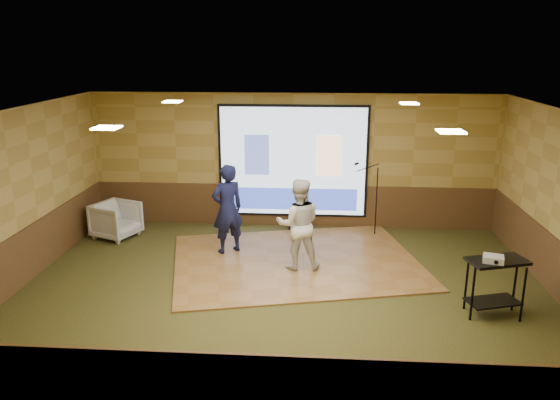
# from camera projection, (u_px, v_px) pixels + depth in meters

# --- Properties ---
(ground) EXTENTS (9.00, 9.00, 0.00)m
(ground) POSITION_uv_depth(u_px,v_px,m) (283.00, 291.00, 9.20)
(ground) COLOR #253116
(ground) RESTS_ON ground
(room_shell) EXTENTS (9.04, 7.04, 3.02)m
(room_shell) POSITION_uv_depth(u_px,v_px,m) (283.00, 170.00, 8.62)
(room_shell) COLOR #AE9448
(room_shell) RESTS_ON ground
(wainscot_back) EXTENTS (9.00, 0.04, 0.95)m
(wainscot_back) POSITION_uv_depth(u_px,v_px,m) (293.00, 205.00, 12.40)
(wainscot_back) COLOR #55321C
(wainscot_back) RESTS_ON ground
(wainscot_front) EXTENTS (9.00, 0.04, 0.95)m
(wainscot_front) POSITION_uv_depth(u_px,v_px,m) (261.00, 394.00, 5.73)
(wainscot_front) COLOR #55321C
(wainscot_front) RESTS_ON ground
(wainscot_left) EXTENTS (0.04, 7.00, 0.95)m
(wainscot_left) POSITION_uv_depth(u_px,v_px,m) (23.00, 258.00, 9.37)
(wainscot_left) COLOR #55321C
(wainscot_left) RESTS_ON ground
(wainscot_right) EXTENTS (0.04, 7.00, 0.95)m
(wainscot_right) POSITION_uv_depth(u_px,v_px,m) (560.00, 273.00, 8.77)
(wainscot_right) COLOR #55321C
(wainscot_right) RESTS_ON ground
(projector_screen) EXTENTS (3.32, 0.06, 2.52)m
(projector_screen) POSITION_uv_depth(u_px,v_px,m) (293.00, 163.00, 12.09)
(projector_screen) COLOR black
(projector_screen) RESTS_ON room_shell
(downlight_nw) EXTENTS (0.32, 0.32, 0.02)m
(downlight_nw) POSITION_uv_depth(u_px,v_px,m) (172.00, 102.00, 10.25)
(downlight_nw) COLOR #FDEBBE
(downlight_nw) RESTS_ON room_shell
(downlight_ne) EXTENTS (0.32, 0.32, 0.02)m
(downlight_ne) POSITION_uv_depth(u_px,v_px,m) (409.00, 103.00, 9.95)
(downlight_ne) COLOR #FDEBBE
(downlight_ne) RESTS_ON room_shell
(downlight_sw) EXTENTS (0.32, 0.32, 0.02)m
(downlight_sw) POSITION_uv_depth(u_px,v_px,m) (107.00, 128.00, 7.09)
(downlight_sw) COLOR #FDEBBE
(downlight_sw) RESTS_ON room_shell
(downlight_se) EXTENTS (0.32, 0.32, 0.02)m
(downlight_se) POSITION_uv_depth(u_px,v_px,m) (451.00, 131.00, 6.79)
(downlight_se) COLOR #FDEBBE
(downlight_se) RESTS_ON room_shell
(dance_floor) EXTENTS (5.25, 4.44, 0.03)m
(dance_floor) POSITION_uv_depth(u_px,v_px,m) (296.00, 261.00, 10.43)
(dance_floor) COLOR olive
(dance_floor) RESTS_ON ground
(player_left) EXTENTS (0.77, 0.72, 1.78)m
(player_left) POSITION_uv_depth(u_px,v_px,m) (227.00, 209.00, 10.63)
(player_left) COLOR #121639
(player_left) RESTS_ON dance_floor
(player_right) EXTENTS (0.88, 0.72, 1.69)m
(player_right) POSITION_uv_depth(u_px,v_px,m) (298.00, 224.00, 9.86)
(player_right) COLOR beige
(player_right) RESTS_ON dance_floor
(av_table) EXTENTS (0.87, 0.46, 0.92)m
(av_table) POSITION_uv_depth(u_px,v_px,m) (496.00, 277.00, 8.22)
(av_table) COLOR black
(av_table) RESTS_ON ground
(projector) EXTENTS (0.34, 0.31, 0.10)m
(projector) POSITION_uv_depth(u_px,v_px,m) (493.00, 259.00, 8.04)
(projector) COLOR silver
(projector) RESTS_ON av_table
(mic_stand) EXTENTS (0.64, 0.26, 1.63)m
(mic_stand) POSITION_uv_depth(u_px,v_px,m) (373.00, 214.00, 11.75)
(mic_stand) COLOR black
(mic_stand) RESTS_ON ground
(banquet_chair) EXTENTS (1.09, 1.08, 0.77)m
(banquet_chair) POSITION_uv_depth(u_px,v_px,m) (116.00, 220.00, 11.67)
(banquet_chair) COLOR gray
(banquet_chair) RESTS_ON ground
(duffel_bag) EXTENTS (0.50, 0.36, 0.29)m
(duffel_bag) POSITION_uv_depth(u_px,v_px,m) (299.00, 223.00, 12.27)
(duffel_bag) COLOR black
(duffel_bag) RESTS_ON ground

